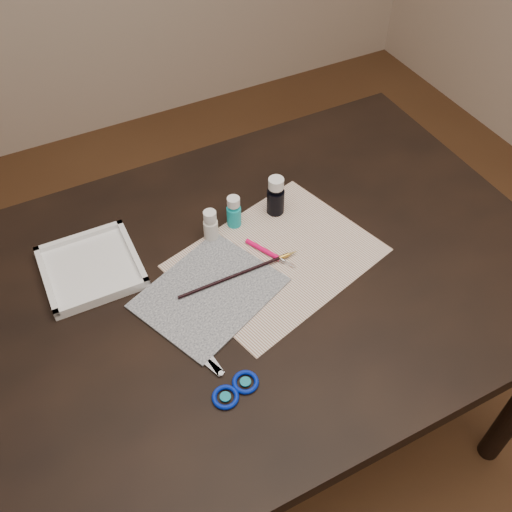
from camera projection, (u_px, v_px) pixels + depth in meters
name	position (u px, v px, depth m)	size (l,w,h in m)	color
ground	(256.00, 428.00, 1.79)	(3.50, 3.50, 0.02)	#422614
table	(256.00, 364.00, 1.50)	(1.30, 0.90, 0.75)	black
paper	(277.00, 258.00, 1.25)	(0.41, 0.32, 0.00)	silver
canvas	(209.00, 293.00, 1.18)	(0.27, 0.22, 0.00)	black
paint_bottle_white	(211.00, 225.00, 1.26)	(0.03, 0.03, 0.08)	silver
paint_bottle_cyan	(234.00, 212.00, 1.29)	(0.03, 0.03, 0.08)	#13A5AF
paint_bottle_navy	(276.00, 196.00, 1.31)	(0.04, 0.04, 0.10)	black
paintbrush	(240.00, 273.00, 1.21)	(0.28, 0.01, 0.01)	black
craft_knife	(271.00, 254.00, 1.25)	(0.14, 0.01, 0.01)	#F00757
scissors	(212.00, 370.00, 1.06)	(0.19, 0.10, 0.01)	silver
palette_tray	(91.00, 267.00, 1.22)	(0.20, 0.20, 0.02)	white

